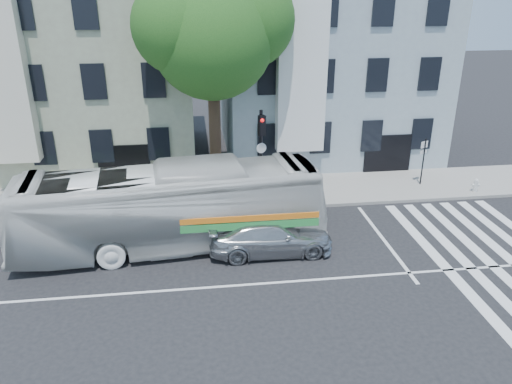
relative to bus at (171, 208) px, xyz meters
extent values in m
plane|color=black|center=(2.05, -3.20, -1.67)|extent=(120.00, 120.00, 0.00)
cube|color=gray|center=(2.05, 4.80, -1.60)|extent=(80.00, 4.00, 0.15)
cube|color=gray|center=(-4.95, 11.80, 3.83)|extent=(12.00, 10.00, 11.00)
cube|color=#8897A2|center=(9.05, 11.80, 3.83)|extent=(12.00, 10.00, 11.00)
cylinder|color=#2D2116|center=(2.05, 5.30, 0.93)|extent=(0.56, 0.56, 5.20)
sphere|color=#154115|center=(2.05, 5.30, 5.83)|extent=(5.60, 5.60, 5.60)
sphere|color=#154115|center=(3.65, 5.70, 6.53)|extent=(4.40, 4.40, 4.40)
sphere|color=#154115|center=(0.65, 5.00, 6.33)|extent=(4.20, 4.20, 4.20)
sphere|color=#154115|center=(1.45, 5.90, 4.83)|extent=(3.40, 3.40, 3.40)
imported|color=silver|center=(0.00, 0.00, 0.00)|extent=(3.93, 12.21, 3.34)
imported|color=#AEB0B5|center=(3.78, -1.00, -0.97)|extent=(1.97, 4.82, 1.40)
cylinder|color=black|center=(4.05, 3.67, 0.59)|extent=(0.15, 0.15, 4.53)
cube|color=black|center=(4.05, 3.42, 2.21)|extent=(0.35, 0.31, 0.92)
sphere|color=red|center=(4.05, 3.29, 2.48)|extent=(0.17, 0.17, 0.17)
cylinder|color=white|center=(4.05, 3.52, 1.13)|extent=(0.47, 0.15, 0.47)
cylinder|color=silver|center=(14.78, 3.39, -1.25)|extent=(0.22, 0.22, 0.55)
sphere|color=silver|center=(14.78, 3.39, -0.95)|extent=(0.20, 0.20, 0.20)
cylinder|color=silver|center=(14.78, 3.39, -1.17)|extent=(0.38, 0.18, 0.13)
cylinder|color=black|center=(12.50, 4.67, -0.31)|extent=(0.07, 0.07, 2.43)
cube|color=white|center=(12.50, 4.77, 0.56)|extent=(0.42, 0.21, 0.34)
cube|color=white|center=(12.50, 4.77, 0.18)|extent=(0.42, 0.21, 0.17)
camera|label=1|loc=(1.01, -17.90, 8.08)|focal=35.00mm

